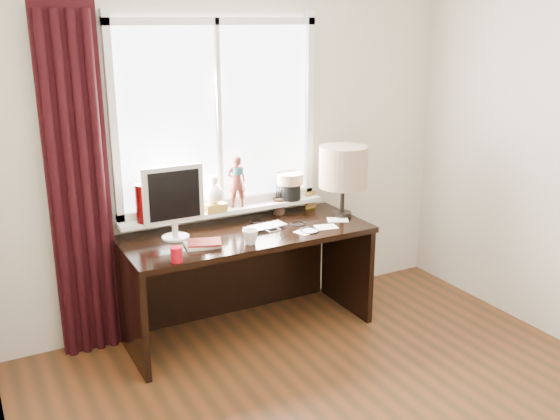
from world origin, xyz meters
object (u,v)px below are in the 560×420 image
laptop (265,227)px  red_cup (177,254)px  mug (250,236)px  monitor (174,198)px  desk (242,260)px  table_lamp (343,168)px

laptop → red_cup: size_ratio=3.19×
mug → monitor: monitor is taller
desk → table_lamp: table_lamp is taller
mug → desk: bearing=75.0°
laptop → red_cup: (-0.74, -0.30, 0.03)m
mug → red_cup: (-0.52, -0.07, -0.01)m
mug → table_lamp: (0.86, 0.23, 0.31)m
table_lamp → red_cup: bearing=-167.9°
red_cup → table_lamp: bearing=12.1°
mug → desk: mug is taller
red_cup → mug: bearing=7.7°
desk → monitor: bearing=179.3°
monitor → red_cup: bearing=-108.1°
red_cup → monitor: monitor is taller
red_cup → desk: size_ratio=0.05×
table_lamp → mug: bearing=-165.3°
laptop → monitor: 0.68m
red_cup → table_lamp: 1.44m
mug → monitor: size_ratio=0.21×
monitor → table_lamp: table_lamp is taller
laptop → monitor: (-0.61, 0.11, 0.27)m
laptop → desk: 0.31m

